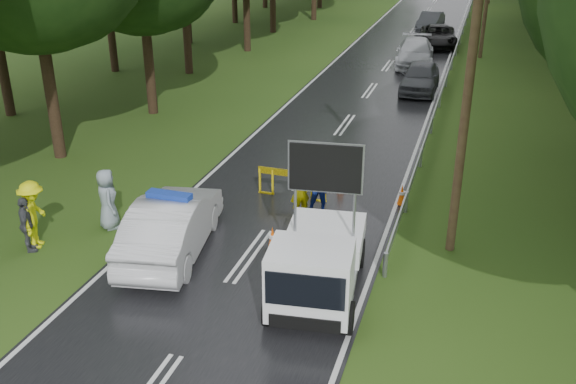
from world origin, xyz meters
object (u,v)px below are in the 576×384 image
at_px(barrier, 292,177).
at_px(queue_car_first, 420,77).
at_px(work_truck, 317,263).
at_px(police_sedan, 172,225).
at_px(officer, 300,191).
at_px(civilian, 320,188).
at_px(queue_car_third, 438,36).
at_px(queue_car_fourth, 431,22).
at_px(queue_car_second, 415,53).

xyz_separation_m(barrier, queue_car_first, (2.45, 14.63, 0.03)).
bearing_deg(work_truck, police_sedan, 160.26).
xyz_separation_m(officer, queue_car_first, (1.82, 15.91, -0.11)).
bearing_deg(barrier, civilian, -37.82).
bearing_deg(police_sedan, queue_car_third, -107.86).
bearing_deg(work_truck, queue_car_fourth, 85.17).
bearing_deg(queue_car_third, officer, -100.57).
bearing_deg(queue_car_third, civilian, -99.43).
relative_size(work_truck, barrier, 1.99).
bearing_deg(civilian, police_sedan, -141.73).
relative_size(police_sedan, queue_car_third, 1.02).
relative_size(civilian, queue_car_third, 0.37).
distance_m(civilian, queue_car_second, 21.63).
distance_m(queue_car_first, queue_car_third, 12.21).
bearing_deg(officer, queue_car_third, -133.26).
distance_m(queue_car_third, queue_car_fourth, 6.10).
xyz_separation_m(work_truck, queue_car_first, (0.18, 20.08, -0.21)).
height_order(police_sedan, queue_car_fourth, police_sedan).
relative_size(queue_car_second, queue_car_third, 1.04).
height_order(queue_car_first, queue_car_fourth, queue_car_first).
bearing_deg(queue_car_third, queue_car_fourth, 93.28).
distance_m(work_truck, queue_car_fourth, 38.31).
relative_size(police_sedan, queue_car_first, 1.17).
height_order(police_sedan, civilian, civilian).
bearing_deg(barrier, queue_car_first, 82.56).
bearing_deg(police_sedan, civilian, -143.64).
bearing_deg(queue_car_fourth, queue_car_third, -73.91).
distance_m(police_sedan, barrier, 4.89).
bearing_deg(police_sedan, work_truck, 156.82).
bearing_deg(police_sedan, queue_car_first, -113.26).
relative_size(barrier, queue_car_third, 0.46).
height_order(barrier, queue_car_third, queue_car_third).
height_order(civilian, queue_car_second, civilian).
height_order(barrier, officer, officer).
height_order(police_sedan, queue_car_third, police_sedan).
height_order(work_truck, barrier, work_truck).
distance_m(civilian, queue_car_first, 15.68).
xyz_separation_m(queue_car_first, queue_car_fourth, (-1.25, 18.21, -0.05)).
bearing_deg(queue_car_fourth, queue_car_second, -83.08).
relative_size(queue_car_second, queue_car_fourth, 1.24).
relative_size(civilian, queue_car_first, 0.42).
distance_m(civilian, queue_car_third, 27.86).
height_order(police_sedan, work_truck, work_truck).
distance_m(work_truck, officer, 4.49).
xyz_separation_m(barrier, civilian, (1.20, -1.00, 0.19)).
bearing_deg(officer, queue_car_first, -136.39).
height_order(queue_car_second, queue_car_third, queue_car_second).
xyz_separation_m(police_sedan, officer, (2.71, 3.15, 0.05)).
xyz_separation_m(barrier, queue_car_third, (2.30, 26.84, -0.03)).
xyz_separation_m(police_sedan, queue_car_first, (4.53, 19.06, -0.06)).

